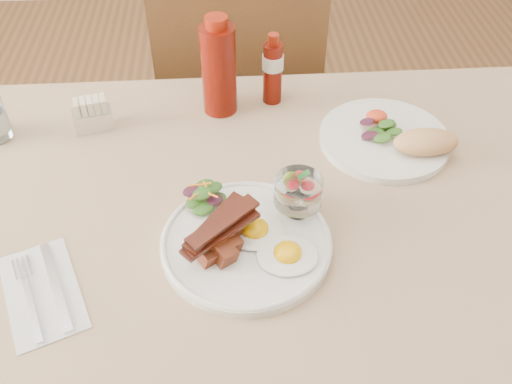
{
  "coord_description": "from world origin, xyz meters",
  "views": [
    {
      "loc": [
        -0.04,
        -0.68,
        1.47
      ],
      "look_at": [
        0.0,
        -0.01,
        0.82
      ],
      "focal_mm": 40.0,
      "sensor_mm": 36.0,
      "label": 1
    }
  ],
  "objects_px": {
    "fruit_cup": "(298,191)",
    "second_plate": "(394,138)",
    "ketchup_bottle": "(219,68)",
    "hot_sauce_bottle": "(273,70)",
    "table": "(254,248)",
    "chair_far": "(239,102)",
    "main_plate": "(246,244)",
    "sugar_caddy": "(93,116)"
  },
  "relations": [
    {
      "from": "second_plate",
      "to": "ketchup_bottle",
      "type": "height_order",
      "value": "ketchup_bottle"
    },
    {
      "from": "fruit_cup",
      "to": "sugar_caddy",
      "type": "relative_size",
      "value": 0.98
    },
    {
      "from": "table",
      "to": "main_plate",
      "type": "distance_m",
      "value": 0.12
    },
    {
      "from": "chair_far",
      "to": "main_plate",
      "type": "bearing_deg",
      "value": -91.35
    },
    {
      "from": "table",
      "to": "hot_sauce_bottle",
      "type": "bearing_deg",
      "value": 79.87
    },
    {
      "from": "second_plate",
      "to": "sugar_caddy",
      "type": "distance_m",
      "value": 0.6
    },
    {
      "from": "main_plate",
      "to": "table",
      "type": "bearing_deg",
      "value": 76.37
    },
    {
      "from": "table",
      "to": "fruit_cup",
      "type": "distance_m",
      "value": 0.17
    },
    {
      "from": "fruit_cup",
      "to": "hot_sauce_bottle",
      "type": "xyz_separation_m",
      "value": [
        -0.01,
        0.35,
        0.01
      ]
    },
    {
      "from": "fruit_cup",
      "to": "sugar_caddy",
      "type": "bearing_deg",
      "value": 143.94
    },
    {
      "from": "table",
      "to": "ketchup_bottle",
      "type": "xyz_separation_m",
      "value": [
        -0.05,
        0.32,
        0.19
      ]
    },
    {
      "from": "sugar_caddy",
      "to": "hot_sauce_bottle",
      "type": "bearing_deg",
      "value": -2.27
    },
    {
      "from": "second_plate",
      "to": "sugar_caddy",
      "type": "relative_size",
      "value": 3.07
    },
    {
      "from": "chair_far",
      "to": "main_plate",
      "type": "distance_m",
      "value": 0.77
    },
    {
      "from": "chair_far",
      "to": "ketchup_bottle",
      "type": "distance_m",
      "value": 0.48
    },
    {
      "from": "main_plate",
      "to": "hot_sauce_bottle",
      "type": "xyz_separation_m",
      "value": [
        0.08,
        0.41,
        0.07
      ]
    },
    {
      "from": "fruit_cup",
      "to": "ketchup_bottle",
      "type": "xyz_separation_m",
      "value": [
        -0.12,
        0.33,
        0.04
      ]
    },
    {
      "from": "ketchup_bottle",
      "to": "table",
      "type": "bearing_deg",
      "value": -80.98
    },
    {
      "from": "chair_far",
      "to": "ketchup_bottle",
      "type": "xyz_separation_m",
      "value": [
        -0.05,
        -0.35,
        0.33
      ]
    },
    {
      "from": "main_plate",
      "to": "hot_sauce_bottle",
      "type": "bearing_deg",
      "value": 79.26
    },
    {
      "from": "second_plate",
      "to": "hot_sauce_bottle",
      "type": "relative_size",
      "value": 1.65
    },
    {
      "from": "second_plate",
      "to": "hot_sauce_bottle",
      "type": "height_order",
      "value": "hot_sauce_bottle"
    },
    {
      "from": "chair_far",
      "to": "hot_sauce_bottle",
      "type": "xyz_separation_m",
      "value": [
        0.06,
        -0.32,
        0.3
      ]
    },
    {
      "from": "main_plate",
      "to": "ketchup_bottle",
      "type": "distance_m",
      "value": 0.4
    },
    {
      "from": "chair_far",
      "to": "sugar_caddy",
      "type": "xyz_separation_m",
      "value": [
        -0.31,
        -0.4,
        0.26
      ]
    },
    {
      "from": "table",
      "to": "fruit_cup",
      "type": "height_order",
      "value": "fruit_cup"
    },
    {
      "from": "hot_sauce_bottle",
      "to": "sugar_caddy",
      "type": "relative_size",
      "value": 1.85
    },
    {
      "from": "ketchup_bottle",
      "to": "sugar_caddy",
      "type": "distance_m",
      "value": 0.27
    },
    {
      "from": "fruit_cup",
      "to": "second_plate",
      "type": "relative_size",
      "value": 0.32
    },
    {
      "from": "table",
      "to": "chair_far",
      "type": "height_order",
      "value": "chair_far"
    },
    {
      "from": "chair_far",
      "to": "sugar_caddy",
      "type": "distance_m",
      "value": 0.56
    },
    {
      "from": "main_plate",
      "to": "ketchup_bottle",
      "type": "bearing_deg",
      "value": 94.87
    },
    {
      "from": "fruit_cup",
      "to": "sugar_caddy",
      "type": "distance_m",
      "value": 0.47
    },
    {
      "from": "ketchup_bottle",
      "to": "second_plate",
      "type": "bearing_deg",
      "value": -23.44
    },
    {
      "from": "table",
      "to": "fruit_cup",
      "type": "relative_size",
      "value": 16.12
    },
    {
      "from": "chair_far",
      "to": "fruit_cup",
      "type": "relative_size",
      "value": 11.27
    },
    {
      "from": "hot_sauce_bottle",
      "to": "table",
      "type": "bearing_deg",
      "value": -100.13
    },
    {
      "from": "hot_sauce_bottle",
      "to": "sugar_caddy",
      "type": "height_order",
      "value": "hot_sauce_bottle"
    },
    {
      "from": "main_plate",
      "to": "sugar_caddy",
      "type": "bearing_deg",
      "value": 130.6
    },
    {
      "from": "table",
      "to": "ketchup_bottle",
      "type": "distance_m",
      "value": 0.37
    },
    {
      "from": "chair_far",
      "to": "table",
      "type": "bearing_deg",
      "value": -90.0
    },
    {
      "from": "hot_sauce_bottle",
      "to": "chair_far",
      "type": "bearing_deg",
      "value": 100.76
    }
  ]
}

